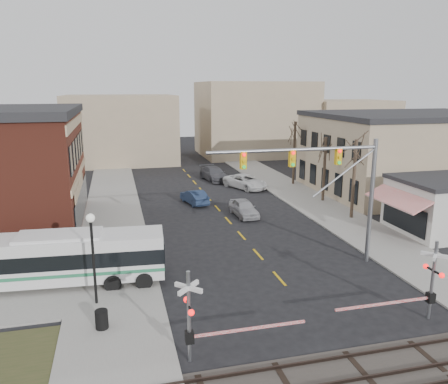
% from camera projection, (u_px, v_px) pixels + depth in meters
% --- Properties ---
extents(ground, '(160.00, 160.00, 0.00)m').
position_uv_depth(ground, '(292.00, 294.00, 24.03)').
color(ground, black).
rests_on(ground, ground).
extents(sidewalk_west, '(5.00, 60.00, 0.12)m').
position_uv_depth(sidewalk_west, '(113.00, 209.00, 40.63)').
color(sidewalk_west, gray).
rests_on(sidewalk_west, ground).
extents(sidewalk_east, '(5.00, 60.00, 0.12)m').
position_uv_depth(sidewalk_east, '(302.00, 197.00, 45.14)').
color(sidewalk_east, gray).
rests_on(sidewalk_east, ground).
extents(tan_building, '(20.30, 15.30, 8.50)m').
position_uv_depth(tan_building, '(411.00, 152.00, 47.13)').
color(tan_building, tan).
rests_on(tan_building, ground).
extents(tree_east_a, '(0.28, 0.28, 6.75)m').
position_uv_depth(tree_east_a, '(354.00, 179.00, 37.03)').
color(tree_east_a, '#382B21').
rests_on(tree_east_a, sidewalk_east).
extents(tree_east_b, '(0.28, 0.28, 6.30)m').
position_uv_depth(tree_east_b, '(324.00, 169.00, 42.81)').
color(tree_east_b, '#382B21').
rests_on(tree_east_b, sidewalk_east).
extents(tree_east_c, '(0.28, 0.28, 7.20)m').
position_uv_depth(tree_east_c, '(294.00, 153.00, 50.30)').
color(tree_east_c, '#382B21').
rests_on(tree_east_c, sidewalk_east).
extents(transit_bus, '(11.66, 3.38, 2.96)m').
position_uv_depth(transit_bus, '(61.00, 258.00, 24.62)').
color(transit_bus, silver).
rests_on(transit_bus, ground).
extents(traffic_signal_mast, '(10.82, 0.30, 8.00)m').
position_uv_depth(traffic_signal_mast, '(331.00, 176.00, 26.57)').
color(traffic_signal_mast, gray).
rests_on(traffic_signal_mast, ground).
extents(rr_crossing_west, '(5.60, 1.36, 4.00)m').
position_uv_depth(rr_crossing_west, '(199.00, 317.00, 17.77)').
color(rr_crossing_west, gray).
rests_on(rr_crossing_west, ground).
extents(rr_crossing_east, '(5.60, 1.36, 4.00)m').
position_uv_depth(rr_crossing_east, '(425.00, 282.00, 20.93)').
color(rr_crossing_east, gray).
rests_on(rr_crossing_east, ground).
extents(street_lamp, '(0.44, 0.44, 4.85)m').
position_uv_depth(street_lamp, '(92.00, 241.00, 21.95)').
color(street_lamp, black).
rests_on(street_lamp, sidewalk_west).
extents(trash_bin, '(0.60, 0.60, 0.89)m').
position_uv_depth(trash_bin, '(102.00, 319.00, 20.27)').
color(trash_bin, black).
rests_on(trash_bin, sidewalk_west).
extents(car_a, '(1.94, 4.40, 1.47)m').
position_uv_depth(car_a, '(244.00, 208.00, 38.46)').
color(car_a, '#9D9DA2').
rests_on(car_a, ground).
extents(car_b, '(2.35, 4.41, 1.38)m').
position_uv_depth(car_b, '(194.00, 197.00, 42.55)').
color(car_b, '#1C2B47').
rests_on(car_b, ground).
extents(car_c, '(4.68, 6.15, 1.55)m').
position_uv_depth(car_c, '(245.00, 182.00, 49.04)').
color(car_c, silver).
rests_on(car_c, ground).
extents(car_d, '(3.08, 5.87, 1.62)m').
position_uv_depth(car_d, '(214.00, 174.00, 53.36)').
color(car_d, '#49494F').
rests_on(car_d, ground).
extents(pedestrian_near, '(0.60, 0.74, 1.76)m').
position_uv_depth(pedestrian_near, '(139.00, 256.00, 26.78)').
color(pedestrian_near, '#544843').
rests_on(pedestrian_near, sidewalk_west).
extents(pedestrian_far, '(0.98, 1.06, 1.75)m').
position_uv_depth(pedestrian_far, '(90.00, 251.00, 27.56)').
color(pedestrian_far, '#303A55').
rests_on(pedestrian_far, sidewalk_west).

